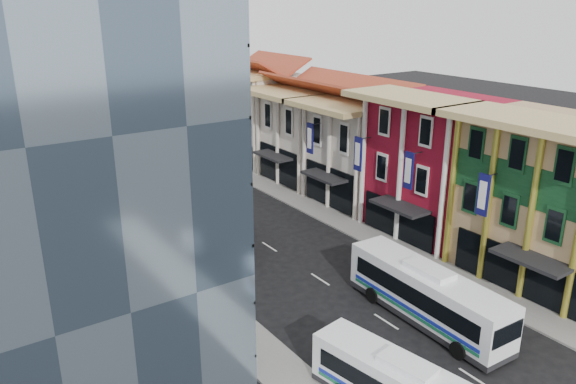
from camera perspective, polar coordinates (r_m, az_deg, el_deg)
sidewalk_right at (r=52.12m, az=6.01°, el=-3.27°), size 3.00×90.00×0.15m
sidewalk_left at (r=43.94m, az=-11.36°, el=-8.02°), size 3.00×90.00×0.15m
shophouse_tan at (r=44.12m, az=26.39°, el=-1.23°), size 8.00×14.00×12.00m
shophouse_red at (r=50.56m, az=14.69°, el=2.60°), size 8.00×10.00×12.00m
shophouse_cream_near at (r=57.20m, az=7.48°, el=3.93°), size 8.00×9.00×10.00m
shophouse_cream_mid at (r=63.95m, az=2.11°, el=5.70°), size 8.00×9.00×10.00m
shophouse_cream_far at (r=72.34m, az=-2.88°, el=7.67°), size 8.00×12.00×11.00m
office_tower at (r=34.32m, az=-24.19°, el=9.36°), size 12.00×26.00×30.00m
office_block_far at (r=58.30m, az=-26.65°, el=4.36°), size 10.00×18.00×14.00m
bus_left_far at (r=48.41m, az=-5.94°, el=-3.04°), size 6.20×10.48×3.32m
bus_right at (r=37.49m, az=13.93°, el=-10.01°), size 3.26×12.23×3.89m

